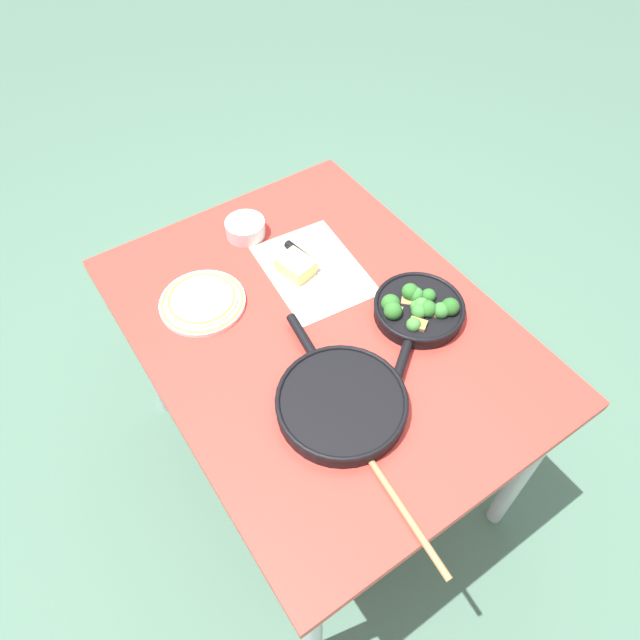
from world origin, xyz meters
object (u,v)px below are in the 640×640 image
wooden_spoon (376,468)px  dinner_plate_stack (202,301)px  grater_knife (310,262)px  cheese_block (296,266)px  skillet_broccoli (418,309)px  skillet_eggs (341,402)px  prep_bowl_steel (245,228)px

wooden_spoon → dinner_plate_stack: bearing=13.3°
grater_knife → cheese_block: bearing=-97.8°
wooden_spoon → cheese_block: cheese_block is taller
skillet_broccoli → skillet_eggs: size_ratio=0.71×
skillet_broccoli → grater_knife: bearing=-104.9°
skillet_broccoli → wooden_spoon: 0.44m
dinner_plate_stack → prep_bowl_steel: prep_bowl_steel is taller
skillet_broccoli → skillet_eggs: bearing=-17.8°
grater_knife → cheese_block: 0.05m
grater_knife → cheese_block: size_ratio=2.55×
skillet_eggs → prep_bowl_steel: (-0.62, 0.11, 0.00)m
cheese_block → prep_bowl_steel: 0.21m
wooden_spoon → prep_bowl_steel: (-0.79, 0.13, 0.02)m
grater_knife → dinner_plate_stack: 0.31m
skillet_broccoli → skillet_eggs: skillet_broccoli is taller
grater_knife → skillet_eggs: bearing=-34.4°
cheese_block → prep_bowl_steel: (-0.21, -0.04, 0.00)m
skillet_broccoli → wooden_spoon: skillet_broccoli is taller
skillet_broccoli → prep_bowl_steel: size_ratio=2.65×
dinner_plate_stack → wooden_spoon: bearing=8.5°
dinner_plate_stack → prep_bowl_steel: 0.28m
wooden_spoon → cheese_block: bearing=-11.8°
skillet_broccoli → prep_bowl_steel: skillet_broccoli is taller
skillet_eggs → grater_knife: skillet_eggs is taller
wooden_spoon → grater_knife: 0.62m
skillet_eggs → wooden_spoon: size_ratio=1.03×
skillet_eggs → dinner_plate_stack: size_ratio=1.89×
prep_bowl_steel → skillet_broccoli: bearing=22.1°
skillet_eggs → cheese_block: same height
dinner_plate_stack → cheese_block: bearing=81.7°
skillet_broccoli → grater_knife: skillet_broccoli is taller
cheese_block → dinner_plate_stack: cheese_block is taller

